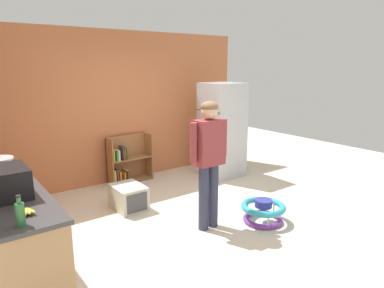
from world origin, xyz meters
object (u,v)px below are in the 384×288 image
(refrigerator, at_px, (222,130))
(bookshelf, at_px, (126,162))
(pet_carrier, at_px, (129,197))
(microwave, at_px, (7,182))
(baby_walker, at_px, (263,211))
(green_glass_bottle, at_px, (20,214))
(blue_cup, at_px, (17,166))
(standing_person, at_px, (209,153))
(crock_pot, at_px, (0,169))
(kitchen_counter, at_px, (11,231))
(banana_bunch, at_px, (28,211))
(green_cup, at_px, (19,180))

(refrigerator, bearing_deg, bookshelf, 155.51)
(pet_carrier, xyz_separation_m, microwave, (-1.69, -0.98, 0.86))
(bookshelf, bearing_deg, baby_walker, -74.63)
(green_glass_bottle, xyz_separation_m, blue_cup, (0.26, 1.58, -0.05))
(green_glass_bottle, bearing_deg, standing_person, 12.77)
(crock_pot, bearing_deg, blue_cup, 55.36)
(standing_person, bearing_deg, microwave, 174.71)
(standing_person, bearing_deg, kitchen_counter, 169.29)
(standing_person, bearing_deg, refrigerator, 44.32)
(banana_bunch, bearing_deg, baby_walker, 0.22)
(bookshelf, xyz_separation_m, pet_carrier, (-0.54, -1.15, -0.19))
(kitchen_counter, height_order, bookshelf, kitchen_counter)
(standing_person, relative_size, banana_bunch, 10.73)
(standing_person, bearing_deg, green_cup, 166.09)
(bookshelf, distance_m, microwave, 3.16)
(standing_person, bearing_deg, baby_walker, -24.10)
(green_glass_bottle, height_order, green_cup, green_glass_bottle)
(banana_bunch, distance_m, green_cup, 0.85)
(bookshelf, xyz_separation_m, green_cup, (-2.07, -1.82, 0.58))
(bookshelf, height_order, green_glass_bottle, green_glass_bottle)
(refrigerator, relative_size, microwave, 3.71)
(baby_walker, relative_size, microwave, 1.26)
(standing_person, bearing_deg, blue_cup, 152.12)
(refrigerator, xyz_separation_m, crock_pot, (-3.86, -0.83, 0.13))
(microwave, bearing_deg, green_cup, 63.64)
(standing_person, height_order, green_cup, standing_person)
(pet_carrier, bearing_deg, bookshelf, 64.93)
(banana_bunch, bearing_deg, crock_pot, 92.01)
(banana_bunch, height_order, green_glass_bottle, green_glass_bottle)
(baby_walker, distance_m, microwave, 3.13)
(kitchen_counter, bearing_deg, blue_cup, 70.68)
(microwave, bearing_deg, blue_cup, 74.87)
(microwave, relative_size, banana_bunch, 3.08)
(pet_carrier, height_order, microwave, microwave)
(bookshelf, relative_size, standing_person, 0.51)
(bookshelf, height_order, standing_person, standing_person)
(refrigerator, height_order, green_cup, refrigerator)
(pet_carrier, height_order, crock_pot, crock_pot)
(bookshelf, distance_m, crock_pot, 2.79)
(kitchen_counter, relative_size, pet_carrier, 3.91)
(banana_bunch, xyz_separation_m, green_glass_bottle, (-0.09, -0.19, 0.07))
(banana_bunch, bearing_deg, kitchen_counter, 93.90)
(pet_carrier, distance_m, green_glass_bottle, 2.55)
(kitchen_counter, xyz_separation_m, bookshelf, (2.22, 1.92, -0.08))
(banana_bunch, bearing_deg, pet_carrier, 42.86)
(bookshelf, bearing_deg, blue_cup, -147.50)
(microwave, relative_size, green_cup, 5.05)
(refrigerator, relative_size, baby_walker, 2.95)
(pet_carrier, distance_m, crock_pot, 1.92)
(refrigerator, bearing_deg, microwave, -160.41)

